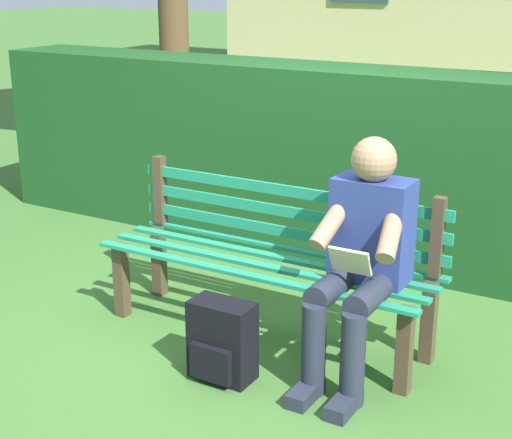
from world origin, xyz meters
name	(u,v)px	position (x,y,z in m)	size (l,w,h in m)	color
ground	(265,336)	(0.00, 0.00, 0.00)	(60.00, 60.00, 0.00)	#3D6B2D
park_bench	(272,255)	(0.00, -0.08, 0.46)	(1.88, 0.52, 0.88)	#4C3828
person_seated	(361,254)	(-0.59, 0.10, 0.64)	(0.44, 0.73, 1.19)	navy
hedge_backdrop	(339,159)	(0.24, -1.47, 0.68)	(5.69, 0.66, 1.39)	#19471E
backpack	(222,341)	(-0.04, 0.50, 0.20)	(0.32, 0.25, 0.41)	black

